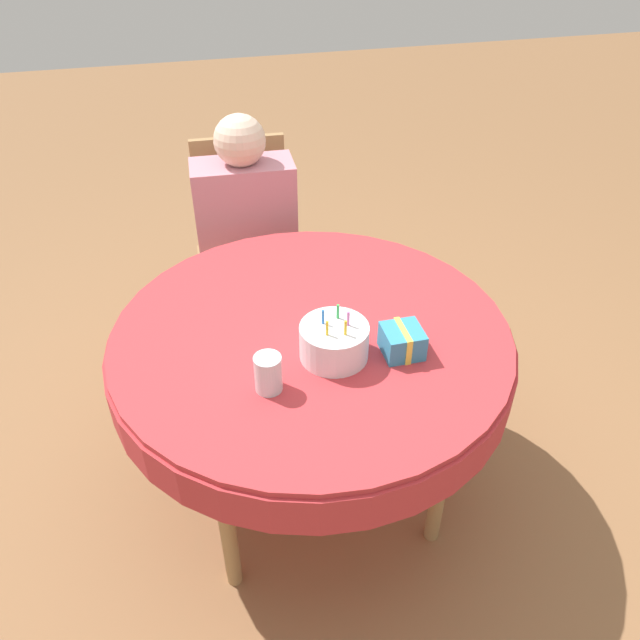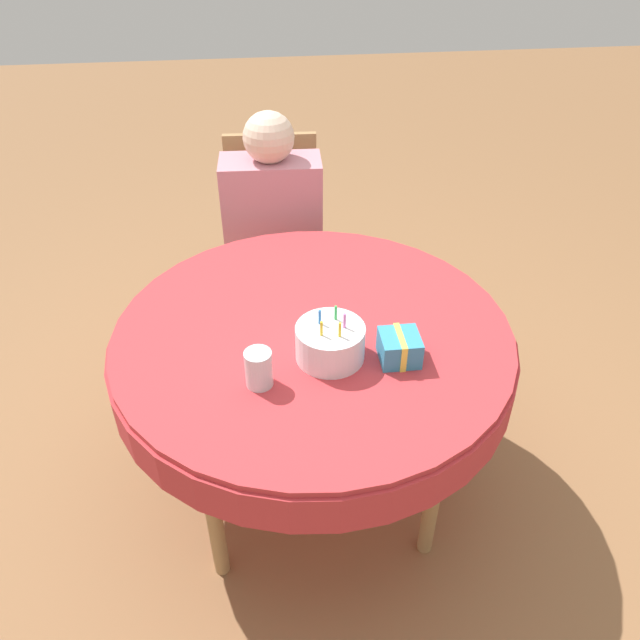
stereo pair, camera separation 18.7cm
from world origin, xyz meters
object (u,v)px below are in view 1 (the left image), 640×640
birthday_cake (334,341)px  gift_box (402,341)px  person (246,220)px  drinking_glass (268,373)px  chair (247,244)px

birthday_cake → gift_box: (0.20, -0.03, -0.01)m
birthday_cake → person: bearing=96.6°
birthday_cake → gift_box: birthday_cake is taller
gift_box → drinking_glass: bearing=-171.6°
person → gift_box: 1.08m
gift_box → person: bearing=107.0°
birthday_cake → drinking_glass: size_ratio=1.81×
birthday_cake → drinking_glass: birthday_cake is taller
birthday_cake → drinking_glass: 0.23m
drinking_glass → gift_box: size_ratio=0.93×
drinking_glass → gift_box: (0.41, 0.06, -0.01)m
person → birthday_cake: 1.01m
chair → drinking_glass: bearing=-92.2°
chair → gift_box: 1.21m
chair → person: size_ratio=0.85×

